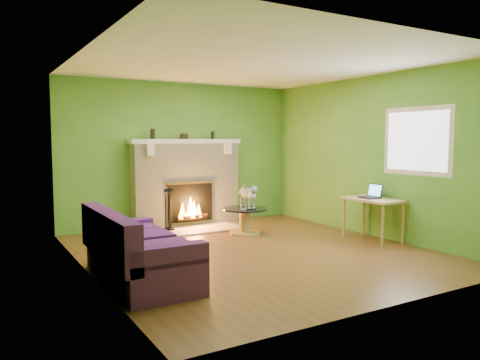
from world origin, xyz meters
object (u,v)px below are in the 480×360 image
Objects in this scene: sofa at (136,254)px; desk at (373,204)px; cat at (248,196)px; coffee_table at (245,219)px.

sofa is 3.82m from desk.
cat is at bearing 130.29° from desk.
desk is 2.04m from cat.
desk is at bearing -43.74° from cat.
coffee_table is 0.84× the size of desk.
cat is (2.49, 1.71, 0.31)m from sofa.
coffee_table is 2.09m from desk.
coffee_table is at bearing 132.90° from desk.
desk is (3.81, 0.15, 0.28)m from sofa.
desk reaches higher than coffee_table.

